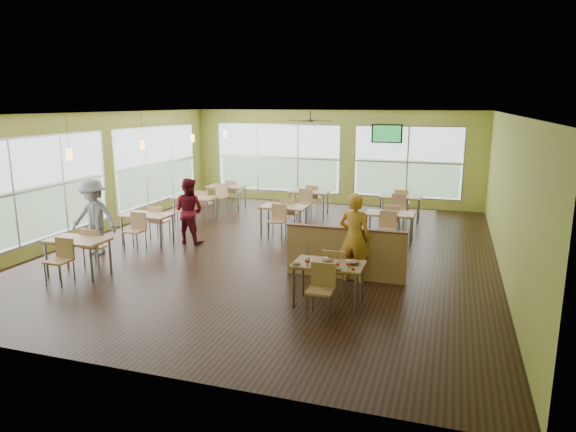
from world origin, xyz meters
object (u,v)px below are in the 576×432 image
at_px(man_plaid, 355,238).
at_px(food_basket, 353,262).
at_px(half_wall_divider, 345,253).
at_px(main_table, 328,270).

distance_m(man_plaid, food_basket, 1.29).
bearing_deg(half_wall_divider, food_basket, -73.82).
distance_m(half_wall_divider, man_plaid, 0.42).
xyz_separation_m(main_table, man_plaid, (0.19, 1.35, 0.25)).
bearing_deg(main_table, half_wall_divider, 90.00).
height_order(main_table, half_wall_divider, half_wall_divider).
bearing_deg(half_wall_divider, man_plaid, -27.62).
relative_size(man_plaid, food_basket, 7.42).
bearing_deg(food_basket, half_wall_divider, 106.18).
relative_size(main_table, food_basket, 6.41).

